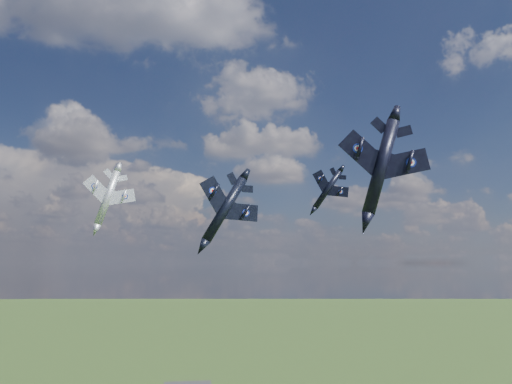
{
  "coord_description": "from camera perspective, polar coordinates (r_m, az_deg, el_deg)",
  "views": [
    {
      "loc": [
        -2.05,
        -68.73,
        71.06
      ],
      "look_at": [
        9.1,
        11.95,
        82.7
      ],
      "focal_mm": 35.0,
      "sensor_mm": 36.0,
      "label": 1
    }
  ],
  "objects": [
    {
      "name": "jet_left_silver",
      "position": [
        89.68,
        -16.61,
        -0.63
      ],
      "size": [
        12.11,
        14.9,
        5.46
      ],
      "primitive_type": null,
      "rotation": [
        0.0,
        0.3,
        0.17
      ],
      "color": "#B4B6C0"
    },
    {
      "name": "jet_lead_navy",
      "position": [
        76.57,
        -3.59,
        -1.97
      ],
      "size": [
        14.22,
        17.57,
        8.5
      ],
      "primitive_type": null,
      "rotation": [
        0.0,
        0.54,
        0.21
      ],
      "color": "black"
    },
    {
      "name": "jet_right_navy",
      "position": [
        62.19,
        14.1,
        2.83
      ],
      "size": [
        15.75,
        18.76,
        6.59
      ],
      "primitive_type": null,
      "rotation": [
        0.0,
        0.29,
        -0.24
      ],
      "color": "black"
    },
    {
      "name": "jet_high_navy",
      "position": [
        107.63,
        8.17,
        0.29
      ],
      "size": [
        12.52,
        15.08,
        7.54
      ],
      "primitive_type": null,
      "rotation": [
        0.0,
        0.61,
        -0.29
      ],
      "color": "black"
    }
  ]
}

